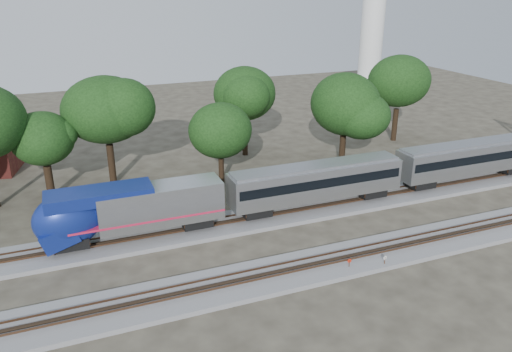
# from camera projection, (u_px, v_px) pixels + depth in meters

# --- Properties ---
(ground) EXTENTS (160.00, 160.00, 0.00)m
(ground) POSITION_uv_depth(u_px,v_px,m) (290.00, 247.00, 44.47)
(ground) COLOR #383328
(ground) RESTS_ON ground
(track_far) EXTENTS (160.00, 5.00, 0.73)m
(track_far) POSITION_uv_depth(u_px,v_px,m) (264.00, 217.00, 49.60)
(track_far) COLOR slate
(track_far) RESTS_ON ground
(track_near) EXTENTS (160.00, 5.00, 0.73)m
(track_near) POSITION_uv_depth(u_px,v_px,m) (311.00, 267.00, 40.93)
(track_near) COLOR slate
(track_near) RESTS_ON ground
(switch_stand_red) EXTENTS (0.35, 0.07, 1.11)m
(switch_stand_red) POSITION_uv_depth(u_px,v_px,m) (349.00, 263.00, 40.56)
(switch_stand_red) COLOR #512D19
(switch_stand_red) RESTS_ON ground
(switch_stand_white) EXTENTS (0.36, 0.12, 1.13)m
(switch_stand_white) POSITION_uv_depth(u_px,v_px,m) (385.00, 260.00, 40.96)
(switch_stand_white) COLOR #512D19
(switch_stand_white) RESTS_ON ground
(switch_lever) EXTENTS (0.58, 0.46, 0.30)m
(switch_lever) POSITION_uv_depth(u_px,v_px,m) (389.00, 263.00, 41.61)
(switch_lever) COLOR #512D19
(switch_lever) RESTS_ON ground
(tree_2) EXTENTS (6.85, 6.85, 9.66)m
(tree_2) POSITION_uv_depth(u_px,v_px,m) (43.00, 139.00, 52.33)
(tree_2) COLOR black
(tree_2) RESTS_ON ground
(tree_3) EXTENTS (8.98, 8.98, 12.66)m
(tree_3) POSITION_uv_depth(u_px,v_px,m) (106.00, 110.00, 55.43)
(tree_3) COLOR black
(tree_3) RESTS_ON ground
(tree_4) EXTENTS (6.54, 6.54, 9.22)m
(tree_4) POSITION_uv_depth(u_px,v_px,m) (220.00, 131.00, 56.20)
(tree_4) COLOR black
(tree_4) RESTS_ON ground
(tree_5) EXTENTS (8.59, 8.59, 12.10)m
(tree_5) POSITION_uv_depth(u_px,v_px,m) (245.00, 94.00, 65.21)
(tree_5) COLOR black
(tree_5) RESTS_ON ground
(tree_6) EXTENTS (8.15, 8.15, 11.49)m
(tree_6) POSITION_uv_depth(u_px,v_px,m) (345.00, 104.00, 61.49)
(tree_6) COLOR black
(tree_6) RESTS_ON ground
(tree_7) EXTENTS (8.98, 8.98, 12.65)m
(tree_7) POSITION_uv_depth(u_px,v_px,m) (399.00, 81.00, 71.32)
(tree_7) COLOR black
(tree_7) RESTS_ON ground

